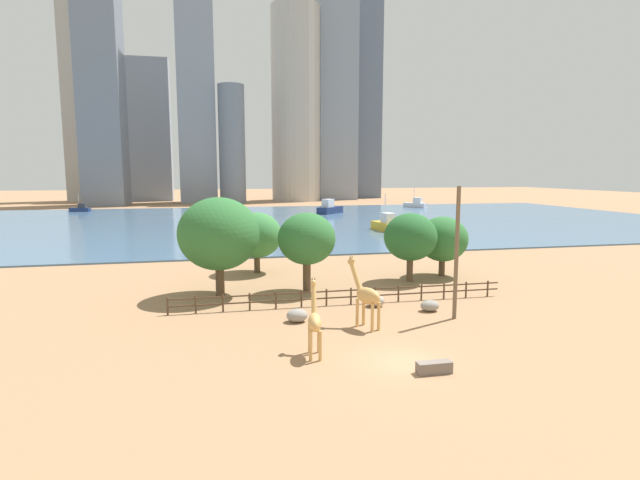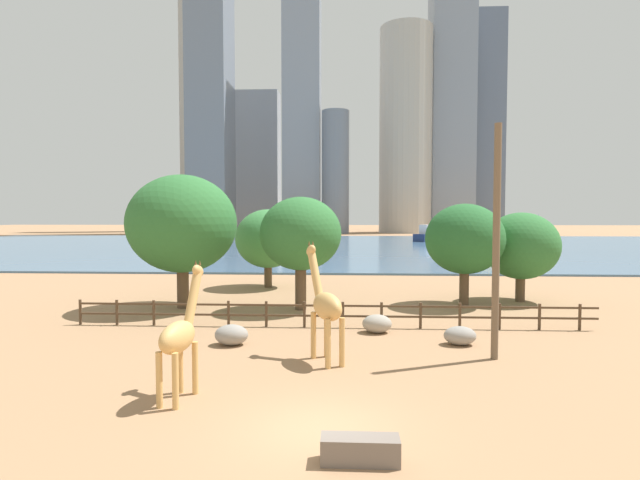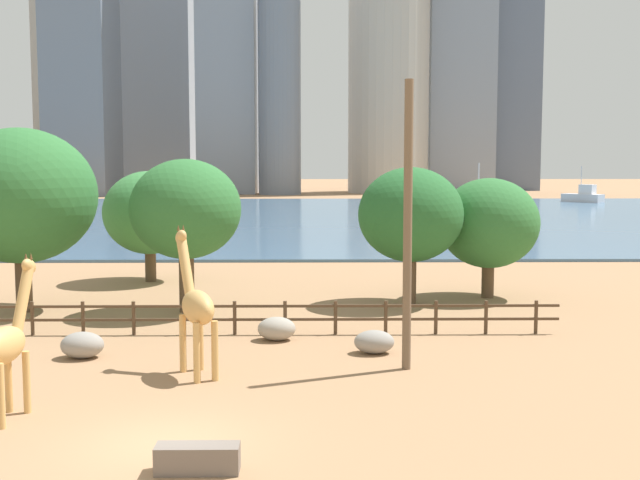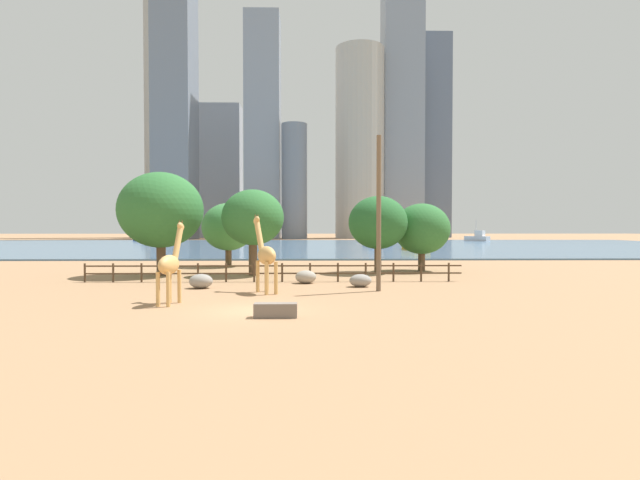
% 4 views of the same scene
% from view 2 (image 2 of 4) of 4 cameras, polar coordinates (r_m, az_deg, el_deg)
% --- Properties ---
extents(ground_plane, '(400.00, 400.00, 0.00)m').
position_cam_2_polar(ground_plane, '(93.00, 2.54, -0.65)').
color(ground_plane, '#9E7551').
extents(harbor_water, '(180.00, 86.00, 0.20)m').
position_cam_2_polar(harbor_water, '(90.00, 2.52, -0.70)').
color(harbor_water, '#476B8C').
rests_on(harbor_water, ground).
extents(giraffe_tall, '(1.00, 2.77, 4.17)m').
position_cam_2_polar(giraffe_tall, '(16.10, -15.73, -10.48)').
color(giraffe_tall, tan).
rests_on(giraffe_tall, ground).
extents(giraffe_companion, '(1.85, 3.03, 4.60)m').
position_cam_2_polar(giraffe_companion, '(19.35, 0.63, -7.49)').
color(giraffe_companion, tan).
rests_on(giraffe_companion, ground).
extents(utility_pole, '(0.28, 0.28, 9.18)m').
position_cam_2_polar(utility_pole, '(20.52, 19.50, -0.26)').
color(utility_pole, brown).
rests_on(utility_pole, ground).
extents(boulder_near_fence, '(1.46, 1.19, 0.89)m').
position_cam_2_polar(boulder_near_fence, '(22.40, -10.09, -10.62)').
color(boulder_near_fence, gray).
rests_on(boulder_near_fence, ground).
extents(boulder_by_pole, '(1.41, 1.17, 0.87)m').
position_cam_2_polar(boulder_by_pole, '(24.44, 6.53, -9.48)').
color(boulder_by_pole, gray).
rests_on(boulder_by_pole, ground).
extents(boulder_small, '(1.40, 1.08, 0.81)m').
position_cam_2_polar(boulder_small, '(22.92, 15.70, -10.48)').
color(boulder_small, gray).
rests_on(boulder_small, ground).
extents(feeding_trough, '(1.80, 0.60, 0.60)m').
position_cam_2_polar(feeding_trough, '(12.35, 4.61, -22.78)').
color(feeding_trough, '#72665B').
rests_on(feeding_trough, ground).
extents(enclosure_fence, '(26.12, 0.14, 1.30)m').
position_cam_2_polar(enclosure_fence, '(25.32, 0.93, -8.29)').
color(enclosure_fence, '#4C3826').
rests_on(enclosure_fence, ground).
extents(tree_left_large, '(5.08, 5.08, 6.11)m').
position_cam_2_polar(tree_left_large, '(39.11, -5.97, 0.13)').
color(tree_left_large, brown).
rests_on(tree_left_large, ground).
extents(tree_center_broad, '(4.85, 4.85, 5.83)m').
position_cam_2_polar(tree_center_broad, '(35.10, 21.99, -0.65)').
color(tree_center_broad, brown).
rests_on(tree_center_broad, ground).
extents(tree_right_tall, '(4.89, 4.89, 6.37)m').
position_cam_2_polar(tree_right_tall, '(32.43, 16.21, 0.09)').
color(tree_right_tall, brown).
rests_on(tree_right_tall, ground).
extents(tree_left_small, '(6.59, 6.59, 8.10)m').
position_cam_2_polar(tree_left_small, '(31.33, -15.49, 1.78)').
color(tree_left_small, brown).
rests_on(tree_left_small, ground).
extents(tree_right_small, '(4.87, 4.87, 6.75)m').
position_cam_2_polar(tree_right_small, '(29.69, -2.23, 0.67)').
color(tree_right_small, brown).
rests_on(tree_right_small, ground).
extents(boat_ferry, '(5.95, 6.21, 5.70)m').
position_cam_2_polar(boat_ferry, '(129.32, 23.85, 0.60)').
color(boat_ferry, silver).
rests_on(boat_ferry, harbor_water).
extents(boat_sailboat, '(5.02, 2.49, 4.32)m').
position_cam_2_polar(boat_sailboat, '(131.78, -15.95, 0.67)').
color(boat_sailboat, navy).
rests_on(boat_sailboat, harbor_water).
extents(boat_tug, '(3.20, 7.21, 6.29)m').
position_cam_2_polar(boat_tug, '(71.47, 18.05, -0.83)').
color(boat_tug, gold).
rests_on(boat_tug, harbor_water).
extents(boat_barge, '(7.53, 7.69, 3.48)m').
position_cam_2_polar(boat_barge, '(107.21, 12.35, 0.49)').
color(boat_barge, navy).
rests_on(boat_barge, harbor_water).
extents(skyline_tower_needle, '(8.44, 8.44, 37.74)m').
position_cam_2_polar(skyline_tower_needle, '(155.39, 1.78, 7.71)').
color(skyline_tower_needle, slate).
rests_on(skyline_tower_needle, ground).
extents(skyline_block_central, '(14.01, 13.17, 109.18)m').
position_cam_2_polar(skyline_block_central, '(181.56, 14.81, 18.38)').
color(skyline_block_central, gray).
rests_on(skyline_block_central, ground).
extents(skyline_tower_glass, '(16.82, 16.82, 65.67)m').
position_cam_2_polar(skyline_tower_glass, '(167.09, 9.74, 12.16)').
color(skyline_tower_glass, '#ADA89E').
rests_on(skyline_tower_glass, ground).
extents(skyline_block_left, '(11.65, 12.12, 76.16)m').
position_cam_2_polar(skyline_block_left, '(189.82, 18.27, 12.53)').
color(skyline_block_left, slate).
rests_on(skyline_block_left, ground).
extents(skyline_block_right, '(11.72, 12.46, 75.47)m').
position_cam_2_polar(skyline_block_right, '(164.75, -2.05, 14.06)').
color(skyline_block_right, gray).
rests_on(skyline_block_right, ground).
extents(skyline_tower_short, '(12.62, 8.75, 93.50)m').
position_cam_2_polar(skyline_tower_short, '(190.31, -13.51, 15.23)').
color(skyline_tower_short, '#B7B2A8').
rests_on(skyline_tower_short, ground).
extents(skyline_block_wide, '(17.08, 8.95, 48.73)m').
position_cam_2_polar(skyline_block_wide, '(179.62, -7.42, 8.79)').
color(skyline_block_wide, '#939EAD').
rests_on(skyline_block_wide, ground).
extents(skyline_tower_far, '(11.84, 15.02, 108.99)m').
position_cam_2_polar(skyline_tower_far, '(165.07, -12.45, 19.98)').
color(skyline_tower_far, slate).
rests_on(skyline_tower_far, ground).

